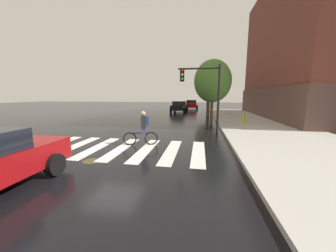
{
  "coord_description": "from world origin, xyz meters",
  "views": [
    {
      "loc": [
        4.0,
        -7.87,
        2.45
      ],
      "look_at": [
        2.45,
        1.06,
        0.95
      ],
      "focal_mm": 19.92,
      "sensor_mm": 36.0,
      "label": 1
    }
  ],
  "objects_px": {
    "manhole_cover": "(91,161)",
    "street_tree_mid": "(209,81)",
    "fire_hydrant": "(244,118)",
    "sedan_mid": "(179,106)",
    "cyclist": "(143,128)",
    "traffic_light_near": "(204,88)",
    "sedan_far": "(192,104)",
    "street_tree_near": "(213,81)",
    "street_tree_far": "(208,83)"
  },
  "relations": [
    {
      "from": "sedan_mid",
      "to": "traffic_light_near",
      "type": "bearing_deg",
      "value": -78.54
    },
    {
      "from": "sedan_mid",
      "to": "street_tree_far",
      "type": "xyz_separation_m",
      "value": [
        4.16,
        1.67,
        3.53
      ]
    },
    {
      "from": "fire_hydrant",
      "to": "street_tree_near",
      "type": "bearing_deg",
      "value": -164.95
    },
    {
      "from": "traffic_light_near",
      "to": "street_tree_far",
      "type": "height_order",
      "value": "street_tree_far"
    },
    {
      "from": "sedan_mid",
      "to": "sedan_far",
      "type": "xyz_separation_m",
      "value": [
        1.55,
        6.5,
        0.01
      ]
    },
    {
      "from": "sedan_mid",
      "to": "sedan_far",
      "type": "height_order",
      "value": "sedan_far"
    },
    {
      "from": "street_tree_near",
      "to": "street_tree_far",
      "type": "bearing_deg",
      "value": 89.49
    },
    {
      "from": "traffic_light_near",
      "to": "fire_hydrant",
      "type": "relative_size",
      "value": 5.38
    },
    {
      "from": "fire_hydrant",
      "to": "street_tree_far",
      "type": "height_order",
      "value": "street_tree_far"
    },
    {
      "from": "street_tree_near",
      "to": "street_tree_far",
      "type": "height_order",
      "value": "street_tree_far"
    },
    {
      "from": "traffic_light_near",
      "to": "street_tree_mid",
      "type": "xyz_separation_m",
      "value": [
        0.76,
        11.61,
        1.25
      ]
    },
    {
      "from": "traffic_light_near",
      "to": "street_tree_near",
      "type": "distance_m",
      "value": 4.53
    },
    {
      "from": "traffic_light_near",
      "to": "street_tree_mid",
      "type": "height_order",
      "value": "street_tree_mid"
    },
    {
      "from": "sedan_far",
      "to": "traffic_light_near",
      "type": "distance_m",
      "value": 23.06
    },
    {
      "from": "manhole_cover",
      "to": "street_tree_mid",
      "type": "xyz_separation_m",
      "value": [
        4.98,
        16.91,
        4.1
      ]
    },
    {
      "from": "manhole_cover",
      "to": "sedan_mid",
      "type": "height_order",
      "value": "sedan_mid"
    },
    {
      "from": "street_tree_mid",
      "to": "street_tree_far",
      "type": "xyz_separation_m",
      "value": [
        0.07,
        6.47,
        0.25
      ]
    },
    {
      "from": "manhole_cover",
      "to": "cyclist",
      "type": "xyz_separation_m",
      "value": [
        1.25,
        2.55,
        0.84
      ]
    },
    {
      "from": "fire_hydrant",
      "to": "street_tree_mid",
      "type": "xyz_separation_m",
      "value": [
        -2.69,
        6.46,
        3.58
      ]
    },
    {
      "from": "street_tree_near",
      "to": "street_tree_mid",
      "type": "relative_size",
      "value": 0.87
    },
    {
      "from": "fire_hydrant",
      "to": "cyclist",
      "type": "bearing_deg",
      "value": -129.08
    },
    {
      "from": "sedan_far",
      "to": "sedan_mid",
      "type": "bearing_deg",
      "value": -103.42
    },
    {
      "from": "fire_hydrant",
      "to": "traffic_light_near",
      "type": "bearing_deg",
      "value": -123.8
    },
    {
      "from": "manhole_cover",
      "to": "fire_hydrant",
      "type": "relative_size",
      "value": 0.82
    },
    {
      "from": "sedan_far",
      "to": "cyclist",
      "type": "relative_size",
      "value": 2.81
    },
    {
      "from": "manhole_cover",
      "to": "street_tree_mid",
      "type": "relative_size",
      "value": 0.11
    },
    {
      "from": "manhole_cover",
      "to": "street_tree_mid",
      "type": "distance_m",
      "value": 18.1
    },
    {
      "from": "traffic_light_near",
      "to": "cyclist",
      "type": "bearing_deg",
      "value": -137.21
    },
    {
      "from": "sedan_far",
      "to": "traffic_light_near",
      "type": "bearing_deg",
      "value": -85.56
    },
    {
      "from": "fire_hydrant",
      "to": "sedan_mid",
      "type": "bearing_deg",
      "value": 121.05
    },
    {
      "from": "street_tree_near",
      "to": "manhole_cover",
      "type": "bearing_deg",
      "value": -116.91
    },
    {
      "from": "cyclist",
      "to": "street_tree_mid",
      "type": "height_order",
      "value": "street_tree_mid"
    },
    {
      "from": "sedan_far",
      "to": "cyclist",
      "type": "xyz_separation_m",
      "value": [
        -1.19,
        -25.65,
        0.0
      ]
    },
    {
      "from": "sedan_far",
      "to": "cyclist",
      "type": "height_order",
      "value": "cyclist"
    },
    {
      "from": "fire_hydrant",
      "to": "street_tree_far",
      "type": "xyz_separation_m",
      "value": [
        -2.61,
        12.93,
        3.83
      ]
    },
    {
      "from": "cyclist",
      "to": "traffic_light_near",
      "type": "xyz_separation_m",
      "value": [
        2.97,
        2.75,
        2.02
      ]
    },
    {
      "from": "street_tree_near",
      "to": "cyclist",
      "type": "bearing_deg",
      "value": -117.2
    },
    {
      "from": "sedan_far",
      "to": "cyclist",
      "type": "distance_m",
      "value": 25.68
    },
    {
      "from": "fire_hydrant",
      "to": "street_tree_far",
      "type": "distance_m",
      "value": 13.73
    },
    {
      "from": "cyclist",
      "to": "fire_hydrant",
      "type": "xyz_separation_m",
      "value": [
        6.42,
        7.9,
        -0.31
      ]
    },
    {
      "from": "street_tree_mid",
      "to": "sedan_far",
      "type": "bearing_deg",
      "value": 102.67
    },
    {
      "from": "sedan_far",
      "to": "street_tree_mid",
      "type": "relative_size",
      "value": 0.78
    },
    {
      "from": "cyclist",
      "to": "street_tree_near",
      "type": "relative_size",
      "value": 0.32
    },
    {
      "from": "cyclist",
      "to": "fire_hydrant",
      "type": "bearing_deg",
      "value": 50.92
    },
    {
      "from": "cyclist",
      "to": "traffic_light_near",
      "type": "relative_size",
      "value": 0.4
    },
    {
      "from": "sedan_mid",
      "to": "street_tree_near",
      "type": "xyz_separation_m",
      "value": [
        4.04,
        -11.99,
        2.74
      ]
    },
    {
      "from": "manhole_cover",
      "to": "sedan_far",
      "type": "height_order",
      "value": "sedan_far"
    },
    {
      "from": "street_tree_near",
      "to": "traffic_light_near",
      "type": "bearing_deg",
      "value": -99.2
    },
    {
      "from": "street_tree_mid",
      "to": "street_tree_far",
      "type": "distance_m",
      "value": 6.47
    },
    {
      "from": "manhole_cover",
      "to": "fire_hydrant",
      "type": "height_order",
      "value": "fire_hydrant"
    }
  ]
}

